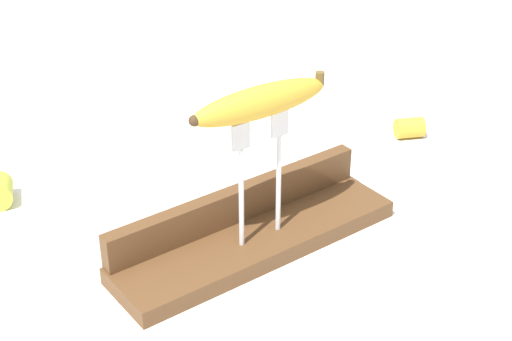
# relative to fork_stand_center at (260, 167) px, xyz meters

# --- Properties ---
(ground_plane) EXTENTS (3.00, 3.00, 0.00)m
(ground_plane) POSITION_rel_fork_stand_center_xyz_m (0.00, 0.01, -0.13)
(ground_plane) COLOR silver
(wooden_board) EXTENTS (0.42, 0.11, 0.03)m
(wooden_board) POSITION_rel_fork_stand_center_xyz_m (0.00, 0.01, -0.12)
(wooden_board) COLOR brown
(wooden_board) RESTS_ON ground
(board_backstop) EXTENTS (0.41, 0.02, 0.05)m
(board_backstop) POSITION_rel_fork_stand_center_xyz_m (0.00, 0.05, -0.08)
(board_backstop) COLOR brown
(board_backstop) RESTS_ON wooden_board
(fork_stand_center) EXTENTS (0.09, 0.01, 0.18)m
(fork_stand_center) POSITION_rel_fork_stand_center_xyz_m (0.00, 0.00, 0.00)
(fork_stand_center) COLOR silver
(fork_stand_center) RESTS_ON wooden_board
(banana_raised_center) EXTENTS (0.20, 0.05, 0.04)m
(banana_raised_center) POSITION_rel_fork_stand_center_xyz_m (-0.00, 0.00, 0.09)
(banana_raised_center) COLOR gold
(banana_raised_center) RESTS_ON fork_stand_center
(fork_fallen_near) EXTENTS (0.18, 0.08, 0.01)m
(fork_fallen_near) POSITION_rel_fork_stand_center_xyz_m (0.27, 0.19, -0.13)
(fork_fallen_near) COLOR silver
(fork_fallen_near) RESTS_ON ground
(banana_chunk_near) EXTENTS (0.06, 0.05, 0.04)m
(banana_chunk_near) POSITION_rel_fork_stand_center_xyz_m (0.42, 0.12, -0.12)
(banana_chunk_near) COLOR gold
(banana_chunk_near) RESTS_ON ground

